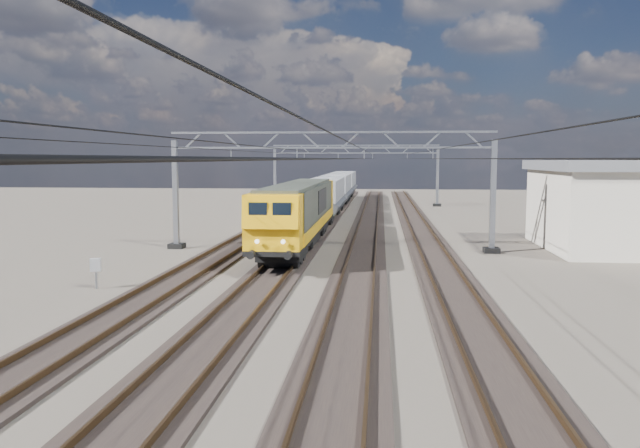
# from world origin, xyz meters

# --- Properties ---
(ground) EXTENTS (160.00, 160.00, 0.00)m
(ground) POSITION_xyz_m (0.00, 0.00, 0.00)
(ground) COLOR #29241F
(ground) RESTS_ON ground
(track_outer_west) EXTENTS (2.60, 140.00, 0.30)m
(track_outer_west) POSITION_xyz_m (-6.00, 0.00, 0.07)
(track_outer_west) COLOR black
(track_outer_west) RESTS_ON ground
(track_loco) EXTENTS (2.60, 140.00, 0.30)m
(track_loco) POSITION_xyz_m (-2.00, 0.00, 0.07)
(track_loco) COLOR black
(track_loco) RESTS_ON ground
(track_inner_east) EXTENTS (2.60, 140.00, 0.30)m
(track_inner_east) POSITION_xyz_m (2.00, 0.00, 0.07)
(track_inner_east) COLOR black
(track_inner_east) RESTS_ON ground
(track_outer_east) EXTENTS (2.60, 140.00, 0.30)m
(track_outer_east) POSITION_xyz_m (6.00, 0.00, 0.07)
(track_outer_east) COLOR black
(track_outer_east) RESTS_ON ground
(catenary_gantry_mid) EXTENTS (19.90, 0.90, 7.11)m
(catenary_gantry_mid) POSITION_xyz_m (0.00, 4.00, 3.91)
(catenary_gantry_mid) COLOR gray
(catenary_gantry_mid) RESTS_ON ground
(catenary_gantry_far) EXTENTS (19.90, 0.90, 7.11)m
(catenary_gantry_far) POSITION_xyz_m (0.00, 40.00, 3.91)
(catenary_gantry_far) COLOR gray
(catenary_gantry_far) RESTS_ON ground
(overhead_wires) EXTENTS (12.03, 140.00, 0.53)m
(overhead_wires) POSITION_xyz_m (0.00, 8.00, 5.75)
(overhead_wires) COLOR black
(overhead_wires) RESTS_ON ground
(locomotive) EXTENTS (2.76, 21.10, 3.62)m
(locomotive) POSITION_xyz_m (-2.00, 4.90, 2.33)
(locomotive) COLOR black
(locomotive) RESTS_ON ground
(hopper_wagon_lead) EXTENTS (3.38, 13.00, 3.25)m
(hopper_wagon_lead) POSITION_xyz_m (-2.00, 22.59, 2.23)
(hopper_wagon_lead) COLOR black
(hopper_wagon_lead) RESTS_ON ground
(hopper_wagon_mid) EXTENTS (3.38, 13.00, 3.25)m
(hopper_wagon_mid) POSITION_xyz_m (-2.00, 36.79, 2.23)
(hopper_wagon_mid) COLOR black
(hopper_wagon_mid) RESTS_ON ground
(hopper_wagon_third) EXTENTS (3.38, 13.00, 3.25)m
(hopper_wagon_third) POSITION_xyz_m (-2.00, 50.99, 2.23)
(hopper_wagon_third) COLOR black
(hopper_wagon_third) RESTS_ON ground
(trackside_cabinet) EXTENTS (0.51, 0.44, 1.30)m
(trackside_cabinet) POSITION_xyz_m (-9.00, -8.03, 0.99)
(trackside_cabinet) COLOR gray
(trackside_cabinet) RESTS_ON ground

